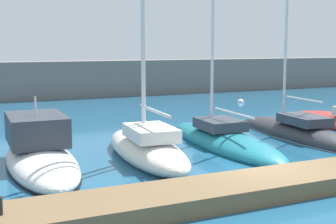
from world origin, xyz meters
name	(u,v)px	position (x,y,z in m)	size (l,w,h in m)	color
ground_plane	(260,179)	(0.00, 0.00, 0.00)	(120.00, 120.00, 0.00)	#1E567A
dock_pier	(285,182)	(0.00, -1.31, 0.27)	(26.56, 2.12, 0.53)	brown
breakwater_seawall	(69,79)	(0.00, 28.11, 1.59)	(108.00, 2.84, 3.18)	slate
motorboat_white_second	(40,154)	(-6.49, 5.01, 0.47)	(2.65, 7.95, 2.95)	white
sailboat_ivory_third	(147,145)	(-2.41, 4.33, 0.56)	(2.77, 7.73, 14.09)	silver
sailboat_teal_fourth	(223,138)	(1.76, 5.29, 0.34)	(3.01, 9.66, 20.71)	#19707F
sailboat_charcoal_fifth	(295,132)	(6.12, 5.53, 0.24)	(2.87, 9.25, 13.89)	#2D2D33
mooring_buoy_white	(241,102)	(11.57, 18.58, 0.00)	(0.55, 0.55, 0.55)	white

